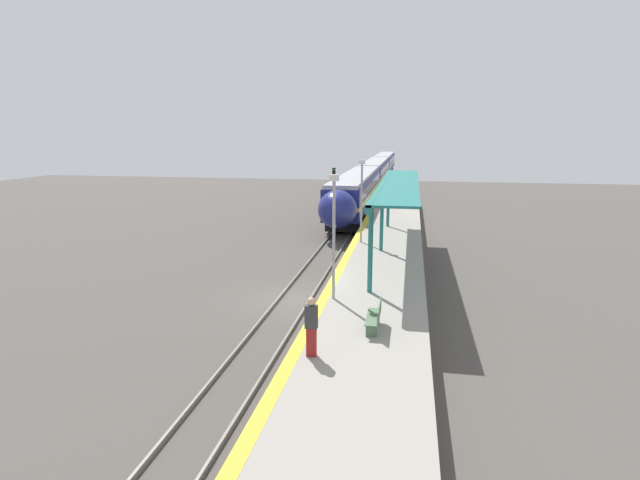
% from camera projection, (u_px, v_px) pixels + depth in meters
% --- Properties ---
extents(ground_plane, '(120.00, 120.00, 0.00)m').
position_uv_depth(ground_plane, '(295.00, 300.00, 22.68)').
color(ground_plane, '#4C4742').
extents(rail_left, '(0.08, 90.00, 0.15)m').
position_uv_depth(rail_left, '(280.00, 297.00, 22.79)').
color(rail_left, slate).
rests_on(rail_left, ground_plane).
extents(rail_right, '(0.08, 90.00, 0.15)m').
position_uv_depth(rail_right, '(311.00, 299.00, 22.53)').
color(rail_right, slate).
rests_on(rail_right, ground_plane).
extents(train, '(2.85, 72.31, 3.76)m').
position_uv_depth(train, '(374.00, 173.00, 68.02)').
color(train, black).
rests_on(train, ground_plane).
extents(platform_right, '(4.18, 64.00, 1.05)m').
position_uv_depth(platform_right, '(376.00, 294.00, 21.92)').
color(platform_right, gray).
rests_on(platform_right, ground_plane).
extents(platform_bench, '(0.44, 1.68, 0.89)m').
position_uv_depth(platform_bench, '(376.00, 316.00, 16.44)').
color(platform_bench, '#4C6B4C').
rests_on(platform_bench, platform_right).
extents(person_waiting, '(0.36, 0.24, 1.79)m').
position_uv_depth(person_waiting, '(311.00, 326.00, 14.38)').
color(person_waiting, maroon).
rests_on(person_waiting, platform_right).
extents(railway_signal, '(0.28, 0.28, 4.30)m').
position_uv_depth(railway_signal, '(334.00, 186.00, 46.59)').
color(railway_signal, '#59595E').
rests_on(railway_signal, ground_plane).
extents(lamppost_near, '(0.36, 0.20, 4.87)m').
position_uv_depth(lamppost_near, '(334.00, 228.00, 19.06)').
color(lamppost_near, '#9E9EA3').
rests_on(lamppost_near, platform_right).
extents(lamppost_mid, '(0.36, 0.20, 4.87)m').
position_uv_depth(lamppost_mid, '(362.00, 195.00, 29.30)').
color(lamppost_mid, '#9E9EA3').
rests_on(lamppost_mid, platform_right).
extents(station_canopy, '(2.02, 18.05, 3.81)m').
position_uv_depth(station_canopy, '(393.00, 187.00, 26.85)').
color(station_canopy, '#1E6B66').
rests_on(station_canopy, platform_right).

